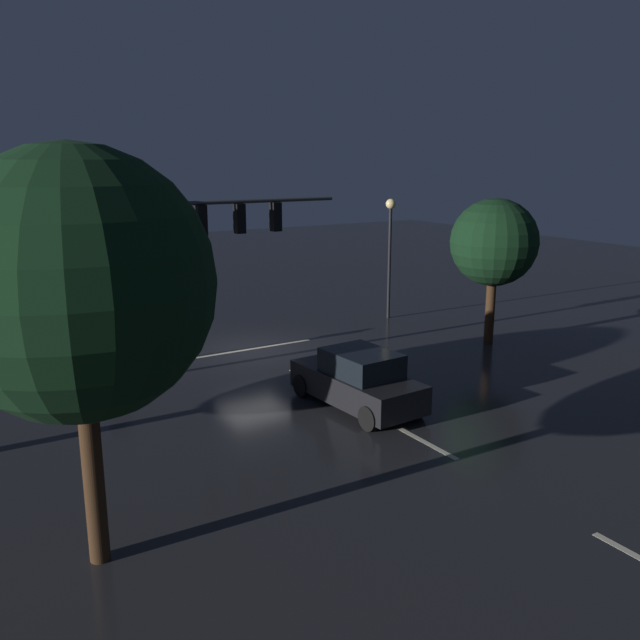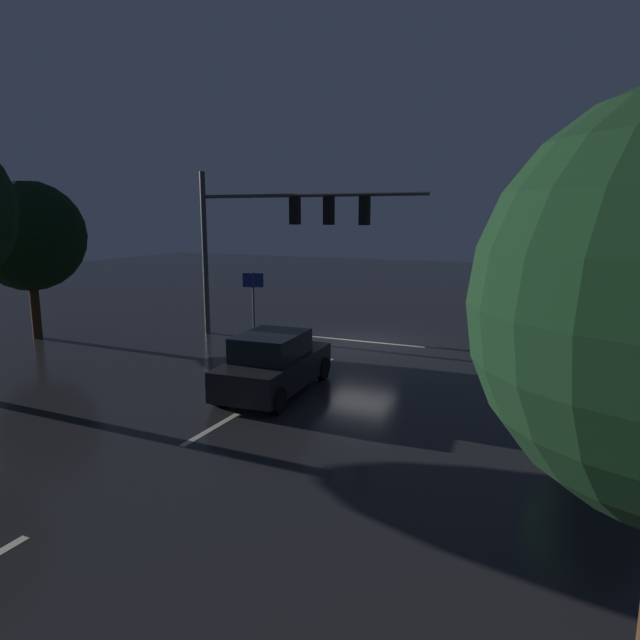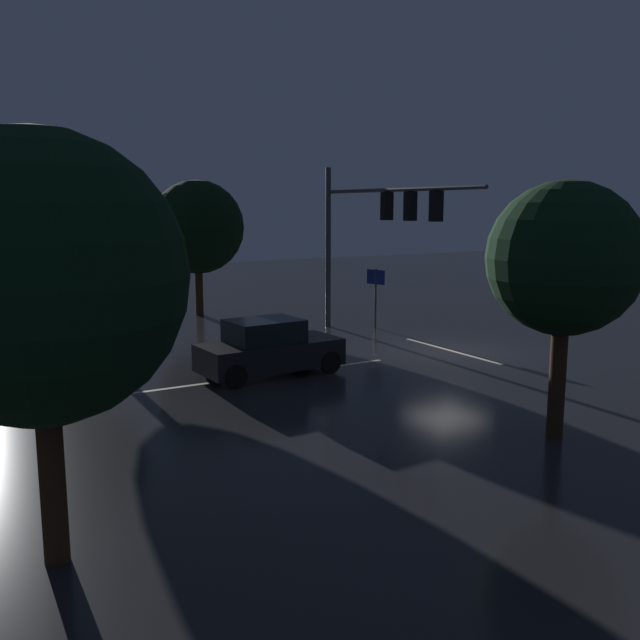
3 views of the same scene
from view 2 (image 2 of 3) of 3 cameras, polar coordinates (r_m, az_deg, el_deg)
name	(u,v)px [view 2 (image 2 of 3)]	position (r m, az deg, el deg)	size (l,w,h in m)	color
ground_plane	(361,342)	(22.14, 4.15, -2.22)	(80.00, 80.00, 0.00)	#232326
traffic_signal_assembly	(278,224)	(21.87, -4.22, 9.61)	(9.30, 0.47, 6.58)	#383A3D
lane_dash_far	(319,366)	(18.55, -0.15, -4.71)	(2.20, 0.16, 0.01)	beige
lane_dash_mid	(211,429)	(13.59, -10.88, -10.71)	(2.20, 0.16, 0.01)	beige
stop_bar	(362,341)	(22.25, 4.26, -2.14)	(5.00, 0.16, 0.01)	beige
car_approaching	(274,364)	(15.82, -4.68, -4.46)	(2.14, 4.46, 1.70)	black
street_lamp_left_kerb	(579,250)	(21.84, 24.60, 6.47)	(0.44, 0.44, 5.30)	black
route_sign	(253,288)	(24.35, -6.75, 3.21)	(0.88, 0.31, 2.49)	#383A3D
tree_left_far	(610,253)	(16.39, 27.21, 5.98)	(3.30, 3.30, 5.59)	#382314
tree_right_far	(29,236)	(25.00, -27.29, 7.51)	(4.28, 4.28, 6.22)	#382314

